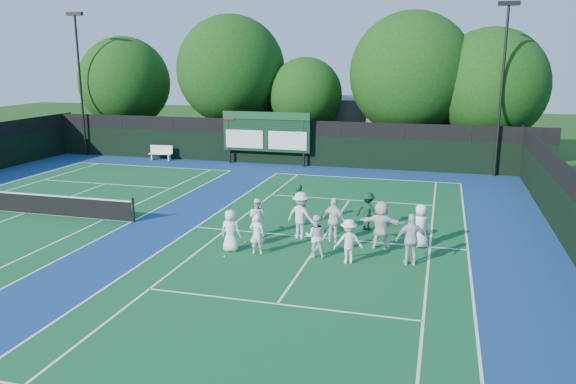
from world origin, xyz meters
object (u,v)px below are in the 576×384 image
(tennis_net, at_px, (25,203))
(coach_left, at_px, (299,204))
(scoreboard, at_px, (266,132))
(bench, at_px, (161,152))

(tennis_net, xyz_separation_m, coach_left, (12.58, 1.67, 0.39))
(tennis_net, height_order, coach_left, coach_left)
(scoreboard, bearing_deg, tennis_net, -115.60)
(scoreboard, bearing_deg, coach_left, -66.60)
(bench, bearing_deg, coach_left, -43.78)
(tennis_net, distance_m, bench, 14.39)
(bench, height_order, coach_left, coach_left)
(scoreboard, height_order, bench, scoreboard)
(scoreboard, xyz_separation_m, tennis_net, (-6.99, -14.59, -1.70))
(scoreboard, height_order, coach_left, scoreboard)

